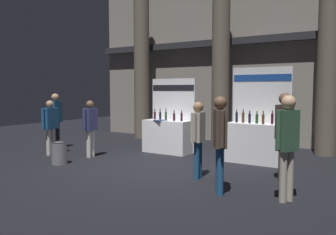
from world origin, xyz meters
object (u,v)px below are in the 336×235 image
visitor_5 (198,134)px  exhibitor_booth_1 (257,139)px  visitor_1 (90,124)px  visitor_0 (284,129)px  visitor_4 (287,139)px  visitor_6 (220,136)px  exhibitor_booth_0 (168,133)px  visitor_2 (56,116)px  visitor_3 (50,122)px  trash_bin (59,153)px

visitor_5 → exhibitor_booth_1: bearing=-19.3°
exhibitor_booth_1 → visitor_1: 4.57m
visitor_0 → visitor_4: bearing=-28.3°
visitor_0 → visitor_4: 1.26m
visitor_0 → visitor_6: bearing=-73.7°
exhibitor_booth_1 → visitor_6: (0.33, -3.04, 0.44)m
exhibitor_booth_0 → visitor_1: exhibitor_booth_0 is taller
visitor_2 → visitor_5: 5.68m
visitor_0 → visitor_3: size_ratio=1.16×
visitor_4 → exhibitor_booth_0: bearing=-93.7°
trash_bin → exhibitor_booth_1: bearing=34.6°
exhibitor_booth_1 → visitor_6: size_ratio=1.39×
visitor_6 → visitor_3: bearing=-131.2°
trash_bin → visitor_4: visitor_4 is taller
visitor_2 → visitor_5: visitor_2 is taller
visitor_1 → visitor_3: visitor_1 is taller
visitor_4 → visitor_0: bearing=-132.9°
exhibitor_booth_0 → exhibitor_booth_1: exhibitor_booth_1 is taller
visitor_1 → visitor_5: size_ratio=0.97×
trash_bin → visitor_2: bearing=142.2°
visitor_2 → visitor_6: (6.47, -1.66, 0.00)m
exhibitor_booth_0 → trash_bin: bearing=-116.6°
visitor_5 → exhibitor_booth_0: bearing=38.4°
trash_bin → visitor_4: bearing=0.7°
visitor_2 → visitor_4: (7.60, -1.44, 0.01)m
exhibitor_booth_1 → visitor_2: (-6.14, -1.38, 0.44)m
visitor_0 → visitor_2: (-7.24, 0.24, -0.04)m
exhibitor_booth_0 → visitor_4: size_ratio=1.23×
exhibitor_booth_0 → visitor_6: exhibitor_booth_0 is taller
visitor_0 → visitor_4: size_ratio=1.02×
visitor_0 → visitor_4: visitor_0 is taller
visitor_1 → visitor_2: visitor_2 is taller
exhibitor_booth_0 → trash_bin: 3.24m
visitor_4 → exhibitor_booth_1: bearing=-122.4°
visitor_5 → visitor_6: size_ratio=0.92×
visitor_2 → exhibitor_booth_1: bearing=-88.7°
visitor_2 → visitor_3: bearing=-148.8°
exhibitor_booth_1 → visitor_4: exhibitor_booth_1 is taller
exhibitor_booth_0 → visitor_5: exhibitor_booth_0 is taller
exhibitor_booth_1 → trash_bin: (-4.19, -2.89, -0.34)m
trash_bin → visitor_2: size_ratio=0.32×
visitor_5 → visitor_6: bearing=-138.4°
visitor_1 → visitor_3: bearing=-77.2°
exhibitor_booth_1 → visitor_3: exhibitor_booth_1 is taller
exhibitor_booth_1 → visitor_0: bearing=-55.8°
exhibitor_booth_0 → visitor_1: (-1.45, -1.78, 0.36)m
visitor_3 → visitor_5: 4.88m
visitor_1 → visitor_4: 5.76m
exhibitor_booth_1 → visitor_2: 6.31m
exhibitor_booth_0 → visitor_2: size_ratio=1.26×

